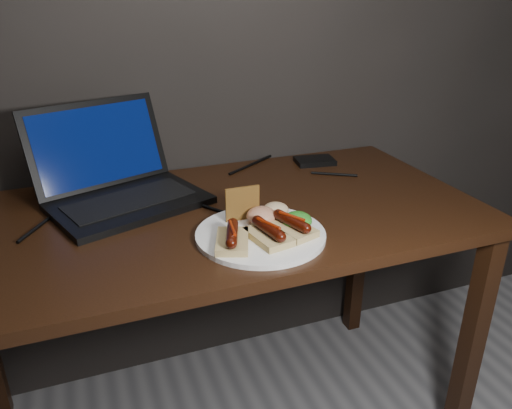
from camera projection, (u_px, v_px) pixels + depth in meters
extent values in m
cube|color=black|center=(213.00, 217.00, 1.29)|extent=(1.40, 0.70, 0.03)
cube|color=black|center=(471.00, 346.00, 1.40)|extent=(0.05, 0.05, 0.72)
cube|color=black|center=(358.00, 249.00, 1.91)|extent=(0.05, 0.05, 0.72)
cube|color=black|center=(130.00, 203.00, 1.31)|extent=(0.45, 0.37, 0.02)
cube|color=black|center=(129.00, 200.00, 1.31)|extent=(0.35, 0.24, 0.00)
cube|color=black|center=(97.00, 144.00, 1.38)|extent=(0.39, 0.21, 0.23)
cube|color=#081653|center=(97.00, 144.00, 1.38)|extent=(0.35, 0.18, 0.20)
cube|color=black|center=(315.00, 161.00, 1.63)|extent=(0.13, 0.10, 0.02)
cylinder|color=black|center=(208.00, 207.00, 1.30)|extent=(0.11, 0.15, 0.01)
cylinder|color=black|center=(251.00, 165.00, 1.61)|extent=(0.19, 0.13, 0.01)
cylinder|color=black|center=(334.00, 174.00, 1.53)|extent=(0.12, 0.08, 0.01)
cylinder|color=black|center=(42.00, 223.00, 1.22)|extent=(0.11, 0.18, 0.01)
cylinder|color=white|center=(261.00, 235.00, 1.16)|extent=(0.34, 0.34, 0.01)
cube|color=#D5C07D|center=(232.00, 241.00, 1.10)|extent=(0.11, 0.13, 0.02)
cylinder|color=#441104|center=(232.00, 233.00, 1.09)|extent=(0.06, 0.10, 0.02)
sphere|color=#441104|center=(231.00, 243.00, 1.04)|extent=(0.03, 0.02, 0.02)
sphere|color=#441104|center=(233.00, 223.00, 1.13)|extent=(0.03, 0.02, 0.02)
cylinder|color=maroon|center=(232.00, 228.00, 1.08)|extent=(0.02, 0.07, 0.01)
cube|color=#D5C07D|center=(268.00, 237.00, 1.12)|extent=(0.09, 0.13, 0.02)
cylinder|color=#441104|center=(269.00, 229.00, 1.11)|extent=(0.04, 0.10, 0.02)
sphere|color=#441104|center=(281.00, 237.00, 1.07)|extent=(0.02, 0.02, 0.02)
sphere|color=#441104|center=(257.00, 221.00, 1.14)|extent=(0.02, 0.02, 0.02)
cylinder|color=maroon|center=(269.00, 223.00, 1.10)|extent=(0.03, 0.07, 0.01)
cube|color=#D5C07D|center=(291.00, 229.00, 1.15)|extent=(0.10, 0.13, 0.02)
cylinder|color=#441104|center=(292.00, 221.00, 1.14)|extent=(0.05, 0.10, 0.02)
sphere|color=#441104|center=(306.00, 228.00, 1.11)|extent=(0.03, 0.02, 0.02)
sphere|color=#441104|center=(278.00, 214.00, 1.18)|extent=(0.02, 0.02, 0.02)
cylinder|color=maroon|center=(292.00, 216.00, 1.14)|extent=(0.04, 0.06, 0.01)
cube|color=brown|center=(242.00, 204.00, 1.20)|extent=(0.08, 0.01, 0.08)
ellipsoid|color=#1D6213|center=(297.00, 220.00, 1.17)|extent=(0.07, 0.07, 0.04)
ellipsoid|color=#A01A10|center=(261.00, 216.00, 1.19)|extent=(0.07, 0.07, 0.04)
ellipsoid|color=beige|center=(276.00, 210.00, 1.23)|extent=(0.06, 0.06, 0.04)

